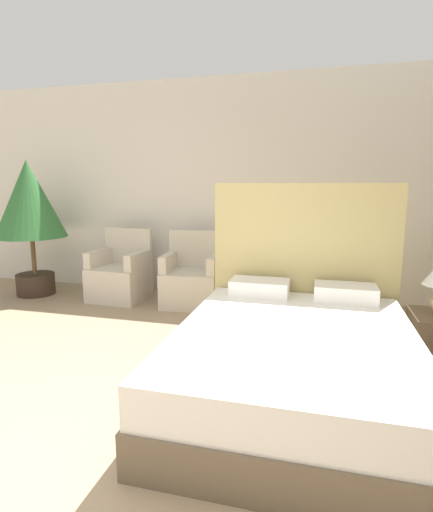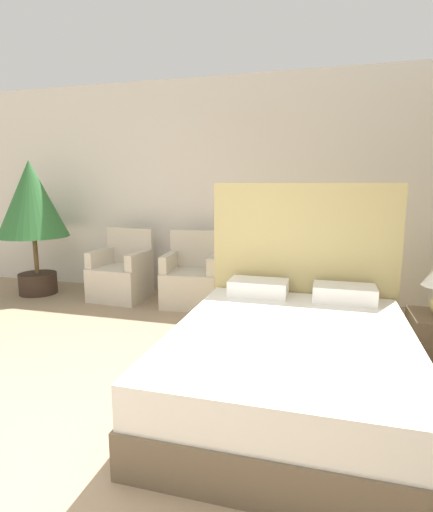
# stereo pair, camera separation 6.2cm
# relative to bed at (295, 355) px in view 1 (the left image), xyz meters

# --- Properties ---
(ground_plane) EXTENTS (16.00, 16.00, 0.00)m
(ground_plane) POSITION_rel_bed_xyz_m (-1.40, -1.24, -0.31)
(ground_plane) COLOR #9E8466
(wall_back) EXTENTS (10.00, 0.06, 2.90)m
(wall_back) POSITION_rel_bed_xyz_m (-1.40, 2.57, 1.14)
(wall_back) COLOR silver
(wall_back) RESTS_ON ground_plane
(bed) EXTENTS (1.67, 2.09, 1.53)m
(bed) POSITION_rel_bed_xyz_m (0.00, 0.00, 0.00)
(bed) COLOR brown
(bed) RESTS_ON ground_plane
(armchair_near_window_left) EXTENTS (0.72, 0.65, 0.93)m
(armchair_near_window_left) POSITION_rel_bed_xyz_m (-2.41, 1.94, -0.02)
(armchair_near_window_left) COLOR beige
(armchair_near_window_left) RESTS_ON ground_plane
(armchair_near_window_right) EXTENTS (0.74, 0.68, 0.93)m
(armchair_near_window_right) POSITION_rel_bed_xyz_m (-1.41, 1.94, -0.02)
(armchair_near_window_right) COLOR beige
(armchair_near_window_right) RESTS_ON ground_plane
(potted_palm) EXTENTS (0.93, 0.93, 1.84)m
(potted_palm) POSITION_rel_bed_xyz_m (-3.68, 1.86, 0.92)
(potted_palm) COLOR #38281E
(potted_palm) RESTS_ON ground_plane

